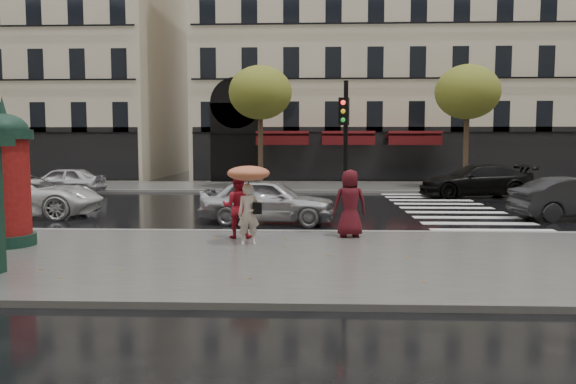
{
  "coord_description": "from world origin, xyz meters",
  "views": [
    {
      "loc": [
        0.65,
        -12.34,
        2.58
      ],
      "look_at": [
        0.12,
        1.5,
        1.33
      ],
      "focal_mm": 35.0,
      "sensor_mm": 36.0,
      "label": 1
    }
  ],
  "objects_px": {
    "traffic_light": "(345,142)",
    "car_far_silver": "(63,181)",
    "car_silver": "(268,200)",
    "car_white": "(23,195)",
    "morris_column": "(5,175)",
    "man_burgundy": "(350,203)",
    "woman_umbrella": "(249,191)",
    "car_black": "(476,181)",
    "woman_red": "(238,207)"
  },
  "relations": [
    {
      "from": "traffic_light",
      "to": "car_far_silver",
      "type": "relative_size",
      "value": 1.02
    },
    {
      "from": "car_silver",
      "to": "car_white",
      "type": "relative_size",
      "value": 0.8
    },
    {
      "from": "morris_column",
      "to": "traffic_light",
      "type": "relative_size",
      "value": 0.87
    },
    {
      "from": "traffic_light",
      "to": "car_white",
      "type": "bearing_deg",
      "value": 159.89
    },
    {
      "from": "man_burgundy",
      "to": "car_white",
      "type": "relative_size",
      "value": 0.33
    },
    {
      "from": "woman_umbrella",
      "to": "car_far_silver",
      "type": "relative_size",
      "value": 0.49
    },
    {
      "from": "traffic_light",
      "to": "car_silver",
      "type": "relative_size",
      "value": 0.95
    },
    {
      "from": "car_silver",
      "to": "car_white",
      "type": "distance_m",
      "value": 8.62
    },
    {
      "from": "morris_column",
      "to": "car_far_silver",
      "type": "relative_size",
      "value": 0.88
    },
    {
      "from": "traffic_light",
      "to": "car_black",
      "type": "relative_size",
      "value": 0.78
    },
    {
      "from": "traffic_light",
      "to": "car_silver",
      "type": "xyz_separation_m",
      "value": [
        -2.23,
        2.73,
        -1.85
      ]
    },
    {
      "from": "man_burgundy",
      "to": "traffic_light",
      "type": "relative_size",
      "value": 0.43
    },
    {
      "from": "woman_red",
      "to": "morris_column",
      "type": "bearing_deg",
      "value": 14.63
    },
    {
      "from": "woman_red",
      "to": "car_far_silver",
      "type": "height_order",
      "value": "woman_red"
    },
    {
      "from": "woman_red",
      "to": "car_far_silver",
      "type": "bearing_deg",
      "value": -49.74
    },
    {
      "from": "car_black",
      "to": "car_far_silver",
      "type": "xyz_separation_m",
      "value": [
        -19.78,
        0.2,
        -0.08
      ]
    },
    {
      "from": "car_black",
      "to": "morris_column",
      "type": "bearing_deg",
      "value": -54.01
    },
    {
      "from": "traffic_light",
      "to": "car_black",
      "type": "xyz_separation_m",
      "value": [
        6.86,
        11.7,
        -1.82
      ]
    },
    {
      "from": "car_silver",
      "to": "car_far_silver",
      "type": "relative_size",
      "value": 1.07
    },
    {
      "from": "woman_red",
      "to": "car_far_silver",
      "type": "relative_size",
      "value": 0.4
    },
    {
      "from": "traffic_light",
      "to": "morris_column",
      "type": "bearing_deg",
      "value": -166.51
    },
    {
      "from": "woman_umbrella",
      "to": "man_burgundy",
      "type": "distance_m",
      "value": 2.78
    },
    {
      "from": "car_white",
      "to": "car_black",
      "type": "height_order",
      "value": "car_black"
    },
    {
      "from": "man_burgundy",
      "to": "car_silver",
      "type": "distance_m",
      "value": 3.95
    },
    {
      "from": "woman_red",
      "to": "car_silver",
      "type": "height_order",
      "value": "woman_red"
    },
    {
      "from": "morris_column",
      "to": "car_black",
      "type": "xyz_separation_m",
      "value": [
        14.94,
        13.64,
        -1.04
      ]
    },
    {
      "from": "morris_column",
      "to": "traffic_light",
      "type": "bearing_deg",
      "value": 13.49
    },
    {
      "from": "man_burgundy",
      "to": "car_black",
      "type": "height_order",
      "value": "man_burgundy"
    },
    {
      "from": "woman_red",
      "to": "car_black",
      "type": "xyz_separation_m",
      "value": [
        9.62,
        12.38,
        -0.17
      ]
    },
    {
      "from": "car_white",
      "to": "woman_red",
      "type": "bearing_deg",
      "value": -125.22
    },
    {
      "from": "car_silver",
      "to": "car_white",
      "type": "height_order",
      "value": "car_white"
    },
    {
      "from": "morris_column",
      "to": "car_black",
      "type": "bearing_deg",
      "value": 42.39
    },
    {
      "from": "car_black",
      "to": "car_far_silver",
      "type": "height_order",
      "value": "car_black"
    },
    {
      "from": "morris_column",
      "to": "traffic_light",
      "type": "xyz_separation_m",
      "value": [
        8.08,
        1.94,
        0.77
      ]
    },
    {
      "from": "woman_umbrella",
      "to": "car_far_silver",
      "type": "distance_m",
      "value": 17.14
    },
    {
      "from": "man_burgundy",
      "to": "car_far_silver",
      "type": "distance_m",
      "value": 17.94
    },
    {
      "from": "woman_umbrella",
      "to": "car_black",
      "type": "xyz_separation_m",
      "value": [
        9.23,
        13.29,
        -0.65
      ]
    },
    {
      "from": "man_burgundy",
      "to": "traffic_light",
      "type": "height_order",
      "value": "traffic_light"
    },
    {
      "from": "car_white",
      "to": "car_far_silver",
      "type": "height_order",
      "value": "car_white"
    },
    {
      "from": "car_silver",
      "to": "woman_umbrella",
      "type": "bearing_deg",
      "value": -175.6
    },
    {
      "from": "woman_red",
      "to": "traffic_light",
      "type": "xyz_separation_m",
      "value": [
        2.76,
        0.68,
        1.65
      ]
    },
    {
      "from": "morris_column",
      "to": "car_silver",
      "type": "height_order",
      "value": "morris_column"
    },
    {
      "from": "woman_umbrella",
      "to": "traffic_light",
      "type": "distance_m",
      "value": 3.08
    },
    {
      "from": "woman_umbrella",
      "to": "man_burgundy",
      "type": "xyz_separation_m",
      "value": [
        2.49,
        1.16,
        -0.41
      ]
    },
    {
      "from": "woman_red",
      "to": "car_white",
      "type": "xyz_separation_m",
      "value": [
        -8.01,
        4.62,
        -0.19
      ]
    },
    {
      "from": "woman_red",
      "to": "car_white",
      "type": "bearing_deg",
      "value": -28.66
    },
    {
      "from": "car_white",
      "to": "car_black",
      "type": "relative_size",
      "value": 1.02
    },
    {
      "from": "woman_umbrella",
      "to": "car_white",
      "type": "distance_m",
      "value": 10.07
    },
    {
      "from": "woman_red",
      "to": "car_white",
      "type": "distance_m",
      "value": 9.25
    },
    {
      "from": "morris_column",
      "to": "car_white",
      "type": "bearing_deg",
      "value": 114.53
    }
  ]
}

